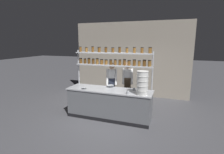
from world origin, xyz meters
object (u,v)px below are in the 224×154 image
(spice_shelf_unit, at_px, (113,61))
(chef_left, at_px, (112,83))
(serving_cup_by_board, at_px, (134,89))
(serving_cup_front, at_px, (128,93))
(prep_bowl_center_front, at_px, (84,88))
(container_stack, at_px, (142,83))
(chef_center, at_px, (128,83))
(prep_bowl_near_left, at_px, (110,86))

(spice_shelf_unit, height_order, chef_left, spice_shelf_unit)
(chef_left, bearing_deg, spice_shelf_unit, -75.76)
(spice_shelf_unit, relative_size, chef_left, 1.51)
(serving_cup_by_board, bearing_deg, serving_cup_front, -100.66)
(spice_shelf_unit, height_order, prep_bowl_center_front, spice_shelf_unit)
(spice_shelf_unit, relative_size, prep_bowl_center_front, 14.26)
(container_stack, distance_m, serving_cup_front, 0.49)
(serving_cup_by_board, bearing_deg, spice_shelf_unit, 164.66)
(serving_cup_front, bearing_deg, prep_bowl_center_front, 176.88)
(chef_center, distance_m, prep_bowl_center_front, 1.53)
(container_stack, height_order, serving_cup_front, container_stack)
(chef_left, bearing_deg, prep_bowl_center_front, -145.25)
(chef_center, bearing_deg, serving_cup_front, -87.50)
(container_stack, bearing_deg, chef_left, 146.57)
(chef_left, relative_size, container_stack, 2.53)
(chef_center, xyz_separation_m, serving_cup_by_board, (0.38, -0.70, -0.01))
(container_stack, distance_m, serving_cup_by_board, 0.54)
(prep_bowl_center_front, bearing_deg, prep_bowl_near_left, 34.44)
(chef_left, relative_size, prep_bowl_near_left, 6.95)
(chef_center, distance_m, serving_cup_front, 1.15)
(container_stack, distance_m, prep_bowl_near_left, 1.25)
(container_stack, bearing_deg, prep_bowl_center_front, 179.95)
(spice_shelf_unit, distance_m, container_stack, 1.28)
(container_stack, relative_size, serving_cup_front, 7.47)
(chef_center, height_order, prep_bowl_near_left, chef_center)
(chef_left, xyz_separation_m, prep_bowl_near_left, (0.06, -0.30, -0.02))
(chef_left, relative_size, serving_cup_by_board, 20.48)
(prep_bowl_near_left, distance_m, serving_cup_front, 0.92)
(prep_bowl_near_left, xyz_separation_m, serving_cup_by_board, (0.81, -0.14, 0.01))
(spice_shelf_unit, bearing_deg, chef_left, 120.08)
(chef_center, bearing_deg, container_stack, -69.26)
(container_stack, height_order, prep_bowl_center_front, container_stack)
(prep_bowl_near_left, bearing_deg, serving_cup_by_board, -9.69)
(serving_cup_front, bearing_deg, spice_shelf_unit, 136.76)
(chef_center, height_order, container_stack, chef_center)
(spice_shelf_unit, relative_size, container_stack, 3.81)
(chef_left, bearing_deg, prep_bowl_near_left, -94.50)
(chef_left, height_order, prep_bowl_near_left, chef_left)
(serving_cup_front, bearing_deg, chef_left, 132.94)
(container_stack, bearing_deg, chef_center, 123.54)
(prep_bowl_center_front, bearing_deg, chef_left, 50.60)
(prep_bowl_near_left, bearing_deg, chef_left, 101.34)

